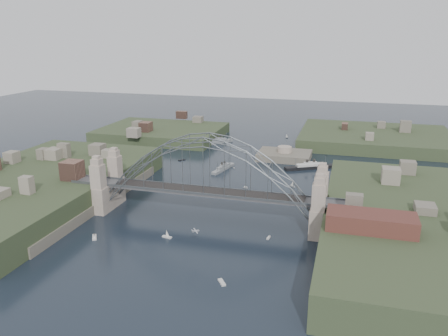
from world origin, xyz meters
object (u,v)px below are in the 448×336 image
(wharf_shed, at_px, (371,222))
(naval_cruiser_far, at_px, (219,142))
(ocean_liner, at_px, (310,167))
(naval_cruiser_near, at_px, (223,168))
(fort_island, at_px, (284,160))
(bridge, at_px, (207,178))

(wharf_shed, height_order, naval_cruiser_far, wharf_shed)
(wharf_shed, bearing_deg, ocean_liner, 105.43)
(naval_cruiser_near, bearing_deg, naval_cruiser_far, 108.79)
(wharf_shed, bearing_deg, fort_island, 110.85)
(fort_island, bearing_deg, wharf_shed, -69.15)
(naval_cruiser_near, height_order, ocean_liner, ocean_liner)
(naval_cruiser_near, relative_size, naval_cruiser_far, 1.09)
(fort_island, distance_m, ocean_liner, 16.71)
(naval_cruiser_near, relative_size, ocean_liner, 0.78)
(fort_island, relative_size, naval_cruiser_near, 1.43)
(fort_island, bearing_deg, naval_cruiser_far, 150.94)
(bridge, relative_size, ocean_liner, 4.26)
(fort_island, height_order, naval_cruiser_near, fort_island)
(wharf_shed, xyz_separation_m, naval_cruiser_far, (-66.90, 103.39, -9.16))
(fort_island, relative_size, naval_cruiser_far, 1.56)
(bridge, bearing_deg, fort_island, 80.27)
(wharf_shed, distance_m, naval_cruiser_near, 81.42)
(bridge, distance_m, wharf_shed, 46.23)
(wharf_shed, xyz_separation_m, naval_cruiser_near, (-52.63, 61.43, -9.29))
(naval_cruiser_far, xyz_separation_m, ocean_liner, (46.91, -30.96, -0.04))
(naval_cruiser_near, height_order, naval_cruiser_far, naval_cruiser_far)
(bridge, xyz_separation_m, ocean_liner, (24.01, 58.44, -11.53))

